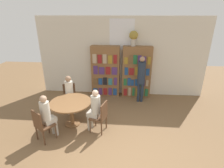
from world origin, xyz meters
name	(u,v)px	position (x,y,z in m)	size (l,w,h in m)	color
ground_plane	(115,160)	(0.00, 0.00, 0.00)	(16.00, 16.00, 0.00)	brown
wall_back	(121,57)	(0.00, 3.60, 1.51)	(6.40, 0.07, 3.00)	beige
bookshelf_left	(106,71)	(-0.60, 3.41, 0.98)	(1.08, 0.34, 1.97)	brown
bookshelf_right	(137,72)	(0.60, 3.41, 0.98)	(1.08, 0.34, 1.97)	brown
flower_vase	(134,37)	(0.42, 3.41, 2.30)	(0.31, 0.31, 0.54)	#B7AD9E
reading_table	(71,106)	(-1.35, 1.28, 0.62)	(1.18, 1.18, 0.74)	brown
chair_near_camera	(42,124)	(-1.87, 0.51, 0.50)	(0.56, 0.56, 0.90)	brown
chair_left_side	(70,96)	(-1.67, 2.15, 0.50)	(0.51, 0.51, 0.90)	brown
chair_far_side	(101,115)	(-0.46, 1.02, 0.50)	(0.49, 0.49, 0.90)	brown
seated_reader_left	(69,92)	(-1.61, 1.98, 0.70)	(0.34, 0.39, 1.25)	silver
seated_reader_right	(94,108)	(-0.63, 1.07, 0.70)	(0.39, 0.33, 1.23)	beige
seated_reader_back	(47,114)	(-1.76, 0.66, 0.69)	(0.38, 0.40, 1.24)	beige
librarian_standing	(141,75)	(0.74, 2.91, 1.03)	(0.27, 0.54, 1.71)	#232D3D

